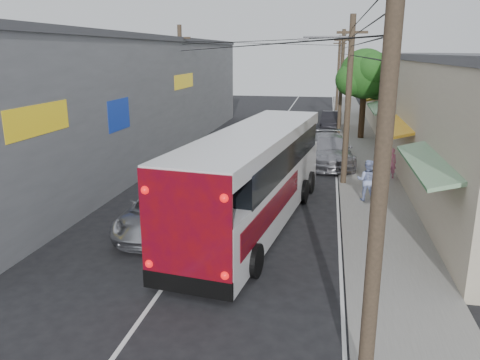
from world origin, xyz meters
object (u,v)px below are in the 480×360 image
(coach_bus, at_px, (256,176))
(parked_suv, at_px, (330,150))
(parked_car_far, at_px, (331,121))
(pedestrian_near, at_px, (391,163))
(jeepney, at_px, (162,211))
(pedestrian_far, at_px, (367,180))
(parked_car_mid, at_px, (329,143))

(coach_bus, xyz_separation_m, parked_suv, (2.75, 10.20, -1.00))
(parked_car_far, bearing_deg, pedestrian_near, -75.67)
(parked_car_far, bearing_deg, jeepney, -99.90)
(jeepney, distance_m, parked_suv, 13.11)
(pedestrian_near, bearing_deg, coach_bus, 46.23)
(parked_car_far, xyz_separation_m, pedestrian_far, (1.49, -20.14, 0.28))
(coach_bus, distance_m, parked_car_mid, 13.28)
(parked_car_far, distance_m, pedestrian_near, 16.35)
(jeepney, distance_m, parked_car_far, 25.55)
(coach_bus, relative_size, parked_suv, 2.15)
(coach_bus, bearing_deg, parked_suv, 82.80)
(parked_car_far, height_order, pedestrian_far, pedestrian_far)
(coach_bus, height_order, pedestrian_far, coach_bus)
(jeepney, xyz_separation_m, parked_suv, (6.00, 11.66, 0.12))
(jeepney, bearing_deg, coach_bus, 20.18)
(coach_bus, xyz_separation_m, pedestrian_far, (4.35, 3.21, -0.83))
(pedestrian_near, bearing_deg, parked_suv, -48.93)
(parked_car_mid, bearing_deg, coach_bus, -98.02)
(parked_car_mid, distance_m, pedestrian_far, 9.89)
(jeepney, xyz_separation_m, pedestrian_far, (7.60, 4.67, 0.28))
(jeepney, bearing_deg, parked_suv, 58.76)
(parked_suv, height_order, parked_car_far, parked_suv)
(parked_suv, xyz_separation_m, pedestrian_far, (1.60, -6.99, 0.17))
(coach_bus, bearing_deg, parked_car_mid, 86.18)
(parked_suv, relative_size, parked_car_far, 1.32)
(pedestrian_far, bearing_deg, jeepney, 44.09)
(jeepney, height_order, parked_car_far, jeepney)
(jeepney, bearing_deg, parked_car_far, 72.17)
(parked_suv, bearing_deg, parked_car_far, 82.56)
(parked_car_far, bearing_deg, parked_suv, -86.53)
(parked_suv, bearing_deg, coach_bus, -112.08)
(parked_suv, xyz_separation_m, pedestrian_near, (3.06, -2.93, 0.05))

